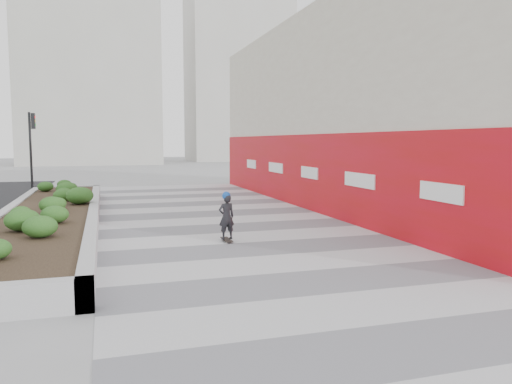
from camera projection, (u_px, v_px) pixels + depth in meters
ground at (287, 265)px, 10.98m from camera, size 160.00×160.00×0.00m
walkway at (249, 240)px, 13.83m from camera, size 8.00×36.00×0.01m
building at (367, 112)px, 21.15m from camera, size 6.04×24.08×8.00m
planter at (49, 213)px, 15.99m from camera, size 3.00×18.00×0.90m
traffic_signal_near at (32, 141)px, 25.23m from camera, size 0.33×0.28×4.20m
distant_bldg_north_l at (90, 82)px, 60.82m from camera, size 16.00×12.00×20.00m
distant_bldg_north_r at (238, 76)px, 71.21m from camera, size 14.00×10.00×24.00m
manhole_cover at (266, 239)px, 13.97m from camera, size 0.44×0.44×0.01m
skateboarder at (226, 216)px, 13.50m from camera, size 0.48×0.72×1.38m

